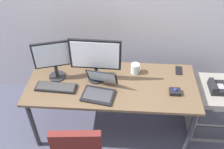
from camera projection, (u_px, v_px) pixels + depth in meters
The scene contains 11 objects.
ground_plane at pixel (112, 127), 3.05m from camera, with size 8.00×8.00×0.00m, color #434558.
desk at pixel (112, 88), 2.63m from camera, with size 1.76×0.73×0.72m.
file_cabinet at pixel (209, 108), 2.88m from camera, with size 0.42×0.53×0.61m.
desk_phone at pixel (217, 87), 2.64m from camera, with size 0.17×0.20×0.09m.
monitor_main at pixel (95, 57), 2.45m from camera, with size 0.51×0.18×0.48m.
monitor_side at pixel (54, 58), 2.50m from camera, with size 0.39×0.18×0.44m.
keyboard at pixel (56, 87), 2.52m from camera, with size 0.42×0.16×0.03m.
laptop at pixel (100, 88), 2.45m from camera, with size 0.36×0.37×0.22m.
trackball_mouse at pixel (175, 92), 2.46m from camera, with size 0.11×0.09×0.07m.
coffee_mug at pixel (135, 68), 2.68m from camera, with size 0.10×0.09×0.11m.
cell_phone at pixel (179, 70), 2.73m from camera, with size 0.07×0.14×0.01m, color black.
Camera 1 is at (0.12, -1.90, 2.48)m, focal length 39.99 mm.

